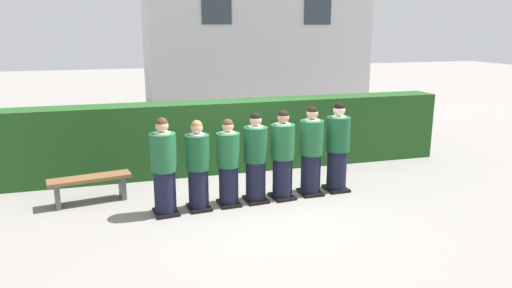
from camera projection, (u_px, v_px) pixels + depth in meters
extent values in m
plane|color=gray|center=(256.00, 201.00, 8.48)|extent=(60.00, 60.00, 0.00)
cylinder|color=black|center=(165.00, 192.00, 7.80)|extent=(0.36, 0.36, 0.75)
cube|color=black|center=(166.00, 212.00, 7.89)|extent=(0.43, 0.51, 0.05)
cylinder|color=#1E5B33|center=(163.00, 152.00, 7.64)|extent=(0.42, 0.42, 0.62)
cylinder|color=white|center=(162.00, 133.00, 7.56)|extent=(0.26, 0.26, 0.03)
cube|color=gold|center=(160.00, 142.00, 7.79)|extent=(0.04, 0.02, 0.27)
sphere|color=tan|center=(162.00, 126.00, 7.53)|extent=(0.21, 0.21, 0.21)
sphere|color=#472D19|center=(162.00, 124.00, 7.53)|extent=(0.20, 0.20, 0.20)
cylinder|color=black|center=(199.00, 189.00, 8.02)|extent=(0.34, 0.34, 0.71)
cube|color=black|center=(199.00, 207.00, 8.10)|extent=(0.40, 0.48, 0.05)
cylinder|color=#19512D|center=(197.00, 152.00, 7.86)|extent=(0.40, 0.40, 0.59)
cylinder|color=white|center=(197.00, 135.00, 7.79)|extent=(0.25, 0.25, 0.03)
cube|color=navy|center=(194.00, 143.00, 8.01)|extent=(0.04, 0.02, 0.26)
sphere|color=tan|center=(197.00, 128.00, 7.76)|extent=(0.20, 0.20, 0.20)
sphere|color=olive|center=(197.00, 126.00, 7.75)|extent=(0.19, 0.19, 0.19)
cylinder|color=black|center=(229.00, 186.00, 8.21)|extent=(0.34, 0.34, 0.70)
cube|color=black|center=(229.00, 203.00, 8.29)|extent=(0.38, 0.46, 0.05)
cylinder|color=#1E5B33|center=(228.00, 150.00, 8.06)|extent=(0.40, 0.40, 0.58)
cylinder|color=white|center=(228.00, 133.00, 7.99)|extent=(0.25, 0.25, 0.03)
cube|color=#236038|center=(225.00, 141.00, 8.20)|extent=(0.04, 0.01, 0.26)
sphere|color=tan|center=(228.00, 126.00, 7.96)|extent=(0.20, 0.20, 0.20)
sphere|color=#472D19|center=(228.00, 124.00, 7.95)|extent=(0.18, 0.18, 0.18)
cube|color=white|center=(224.00, 151.00, 8.31)|extent=(0.15, 0.02, 0.20)
cylinder|color=black|center=(256.00, 181.00, 8.38)|extent=(0.35, 0.35, 0.74)
cube|color=black|center=(256.00, 199.00, 8.47)|extent=(0.41, 0.49, 0.05)
cylinder|color=#19512D|center=(256.00, 144.00, 8.22)|extent=(0.42, 0.42, 0.61)
cylinder|color=white|center=(256.00, 127.00, 8.15)|extent=(0.26, 0.26, 0.03)
cube|color=#236038|center=(252.00, 135.00, 8.37)|extent=(0.04, 0.02, 0.27)
sphere|color=tan|center=(256.00, 120.00, 8.12)|extent=(0.21, 0.21, 0.21)
sphere|color=black|center=(256.00, 118.00, 8.11)|extent=(0.19, 0.19, 0.19)
cylinder|color=black|center=(282.00, 178.00, 8.54)|extent=(0.36, 0.36, 0.75)
cube|color=black|center=(282.00, 196.00, 8.62)|extent=(0.43, 0.51, 0.05)
cylinder|color=#1E5B33|center=(283.00, 142.00, 8.38)|extent=(0.42, 0.42, 0.62)
cylinder|color=white|center=(283.00, 124.00, 8.30)|extent=(0.26, 0.26, 0.03)
cube|color=gold|center=(278.00, 133.00, 8.53)|extent=(0.04, 0.02, 0.27)
sphere|color=tan|center=(283.00, 118.00, 8.27)|extent=(0.21, 0.21, 0.21)
sphere|color=black|center=(283.00, 115.00, 8.26)|extent=(0.19, 0.19, 0.19)
cylinder|color=black|center=(311.00, 174.00, 8.76)|extent=(0.36, 0.36, 0.76)
cube|color=black|center=(310.00, 192.00, 8.84)|extent=(0.39, 0.48, 0.05)
cylinder|color=#1E5B33|center=(312.00, 138.00, 8.59)|extent=(0.43, 0.43, 0.63)
cylinder|color=white|center=(312.00, 120.00, 8.51)|extent=(0.27, 0.27, 0.03)
cube|color=navy|center=(307.00, 129.00, 8.75)|extent=(0.04, 0.01, 0.28)
sphere|color=tan|center=(312.00, 114.00, 8.48)|extent=(0.22, 0.22, 0.22)
sphere|color=black|center=(312.00, 111.00, 8.47)|extent=(0.20, 0.20, 0.20)
cylinder|color=black|center=(337.00, 170.00, 8.96)|extent=(0.37, 0.37, 0.78)
cube|color=black|center=(336.00, 188.00, 9.05)|extent=(0.41, 0.50, 0.05)
cylinder|color=#19512D|center=(338.00, 134.00, 8.79)|extent=(0.44, 0.44, 0.64)
cylinder|color=white|center=(339.00, 117.00, 8.71)|extent=(0.27, 0.27, 0.03)
cube|color=navy|center=(333.00, 125.00, 8.95)|extent=(0.04, 0.01, 0.28)
sphere|color=beige|center=(339.00, 110.00, 8.68)|extent=(0.22, 0.22, 0.22)
sphere|color=black|center=(339.00, 108.00, 8.67)|extent=(0.20, 0.20, 0.20)
cube|color=#214C1E|center=(230.00, 136.00, 10.19)|extent=(9.70, 0.70, 1.51)
cube|color=silver|center=(251.00, 30.00, 16.34)|extent=(7.18, 3.90, 5.92)
cube|color=#2D3842|center=(217.00, 5.00, 13.90)|extent=(0.90, 0.04, 1.10)
cube|color=#2D3842|center=(318.00, 7.00, 14.78)|extent=(0.90, 0.04, 1.10)
cube|color=brown|center=(90.00, 178.00, 8.28)|extent=(1.44, 0.61, 0.06)
cube|color=#4C4C51|center=(57.00, 196.00, 8.10)|extent=(0.14, 0.33, 0.42)
cube|color=#4C4C51|center=(122.00, 187.00, 8.58)|extent=(0.14, 0.33, 0.42)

